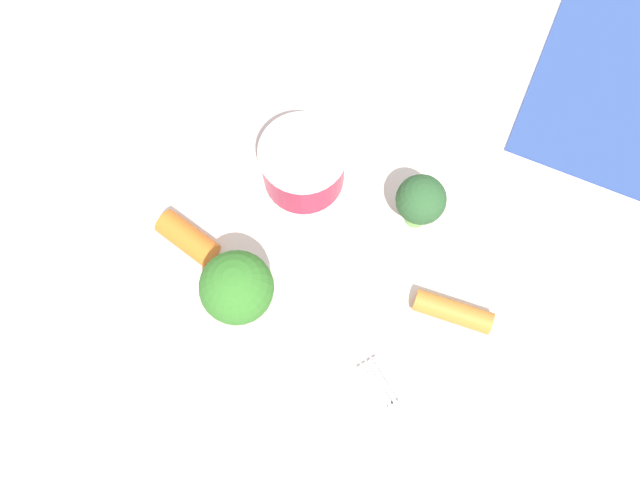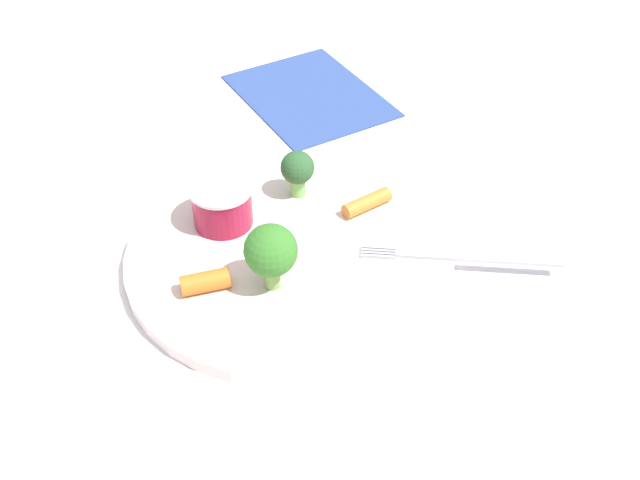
{
  "view_description": "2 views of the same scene",
  "coord_description": "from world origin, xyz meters",
  "px_view_note": "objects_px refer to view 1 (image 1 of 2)",
  "views": [
    {
      "loc": [
        -0.12,
        -0.01,
        0.43
      ],
      "look_at": [
        0.02,
        -0.0,
        0.03
      ],
      "focal_mm": 40.94,
      "sensor_mm": 36.0,
      "label": 1
    },
    {
      "loc": [
        -0.32,
        0.36,
        0.44
      ],
      "look_at": [
        -0.02,
        -0.02,
        0.02
      ],
      "focal_mm": 43.65,
      "sensor_mm": 36.0,
      "label": 2
    }
  ],
  "objects_px": {
    "plate": "(314,281)",
    "broccoli_floret_1": "(421,201)",
    "napkin": "(638,79)",
    "sauce_cup": "(303,165)",
    "broccoli_floret_0": "(237,288)",
    "carrot_stick_1": "(453,312)",
    "carrot_stick_0": "(188,238)"
  },
  "relations": [
    {
      "from": "broccoli_floret_1",
      "to": "napkin",
      "type": "relative_size",
      "value": 0.25
    },
    {
      "from": "broccoli_floret_1",
      "to": "napkin",
      "type": "xyz_separation_m",
      "value": [
        0.11,
        -0.15,
        -0.04
      ]
    },
    {
      "from": "broccoli_floret_0",
      "to": "carrot_stick_0",
      "type": "distance_m",
      "value": 0.06
    },
    {
      "from": "sauce_cup",
      "to": "carrot_stick_0",
      "type": "relative_size",
      "value": 1.38
    },
    {
      "from": "carrot_stick_0",
      "to": "plate",
      "type": "bearing_deg",
      "value": -104.55
    },
    {
      "from": "napkin",
      "to": "sauce_cup",
      "type": "bearing_deg",
      "value": 111.29
    },
    {
      "from": "sauce_cup",
      "to": "carrot_stick_0",
      "type": "height_order",
      "value": "sauce_cup"
    },
    {
      "from": "plate",
      "to": "carrot_stick_0",
      "type": "relative_size",
      "value": 7.08
    },
    {
      "from": "plate",
      "to": "napkin",
      "type": "bearing_deg",
      "value": -54.38
    },
    {
      "from": "broccoli_floret_0",
      "to": "carrot_stick_1",
      "type": "bearing_deg",
      "value": -90.48
    },
    {
      "from": "plate",
      "to": "broccoli_floret_1",
      "type": "bearing_deg",
      "value": -55.52
    },
    {
      "from": "plate",
      "to": "broccoli_floret_1",
      "type": "height_order",
      "value": "broccoli_floret_1"
    },
    {
      "from": "carrot_stick_1",
      "to": "napkin",
      "type": "height_order",
      "value": "carrot_stick_1"
    },
    {
      "from": "broccoli_floret_1",
      "to": "carrot_stick_1",
      "type": "bearing_deg",
      "value": -160.63
    },
    {
      "from": "carrot_stick_1",
      "to": "napkin",
      "type": "relative_size",
      "value": 0.27
    },
    {
      "from": "plate",
      "to": "carrot_stick_0",
      "type": "height_order",
      "value": "carrot_stick_0"
    },
    {
      "from": "sauce_cup",
      "to": "broccoli_floret_1",
      "type": "height_order",
      "value": "broccoli_floret_1"
    },
    {
      "from": "plate",
      "to": "broccoli_floret_0",
      "type": "xyz_separation_m",
      "value": [
        -0.02,
        0.04,
        0.04
      ]
    },
    {
      "from": "carrot_stick_0",
      "to": "napkin",
      "type": "height_order",
      "value": "carrot_stick_0"
    },
    {
      "from": "carrot_stick_1",
      "to": "carrot_stick_0",
      "type": "bearing_deg",
      "value": 76.4
    },
    {
      "from": "sauce_cup",
      "to": "broccoli_floret_0",
      "type": "height_order",
      "value": "broccoli_floret_0"
    },
    {
      "from": "sauce_cup",
      "to": "broccoli_floret_0",
      "type": "relative_size",
      "value": 0.93
    },
    {
      "from": "plate",
      "to": "napkin",
      "type": "distance_m",
      "value": 0.26
    },
    {
      "from": "broccoli_floret_0",
      "to": "broccoli_floret_1",
      "type": "bearing_deg",
      "value": -59.83
    },
    {
      "from": "plate",
      "to": "sauce_cup",
      "type": "relative_size",
      "value": 5.11
    },
    {
      "from": "sauce_cup",
      "to": "carrot_stick_1",
      "type": "xyz_separation_m",
      "value": [
        -0.09,
        -0.09,
        -0.01
      ]
    },
    {
      "from": "plate",
      "to": "carrot_stick_0",
      "type": "distance_m",
      "value": 0.08
    },
    {
      "from": "broccoli_floret_0",
      "to": "carrot_stick_1",
      "type": "xyz_separation_m",
      "value": [
        -0.0,
        -0.12,
        -0.03
      ]
    },
    {
      "from": "broccoli_floret_0",
      "to": "broccoli_floret_1",
      "type": "height_order",
      "value": "broccoli_floret_0"
    },
    {
      "from": "carrot_stick_0",
      "to": "napkin",
      "type": "xyz_separation_m",
      "value": [
        0.13,
        -0.29,
        -0.02
      ]
    },
    {
      "from": "broccoli_floret_1",
      "to": "carrot_stick_0",
      "type": "xyz_separation_m",
      "value": [
        -0.02,
        0.14,
        -0.02
      ]
    },
    {
      "from": "carrot_stick_1",
      "to": "napkin",
      "type": "xyz_separation_m",
      "value": [
        0.17,
        -0.13,
        -0.02
      ]
    }
  ]
}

